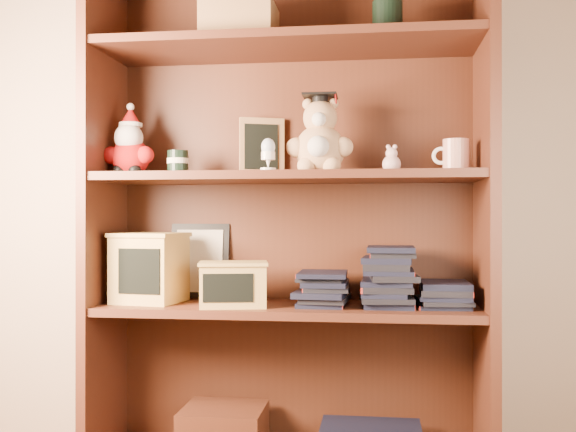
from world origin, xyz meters
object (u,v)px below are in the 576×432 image
object	(u,v)px
teacher_mug	(455,156)
bookcase	(289,229)
treats_box	(150,267)
grad_teddy_bear	(320,142)

from	to	relation	value
teacher_mug	bookcase	bearing A→B (deg)	174.23
bookcase	treats_box	world-z (taller)	bookcase
bookcase	grad_teddy_bear	bearing A→B (deg)	-29.90
teacher_mug	treats_box	xyz separation A→B (m)	(-0.93, -0.00, -0.34)
bookcase	treats_box	xyz separation A→B (m)	(-0.43, -0.05, -0.12)
bookcase	treats_box	distance (m)	0.45
grad_teddy_bear	teacher_mug	bearing A→B (deg)	1.06
grad_teddy_bear	treats_box	size ratio (longest dim) A/B	1.10
bookcase	teacher_mug	size ratio (longest dim) A/B	14.74
bookcase	teacher_mug	world-z (taller)	bookcase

